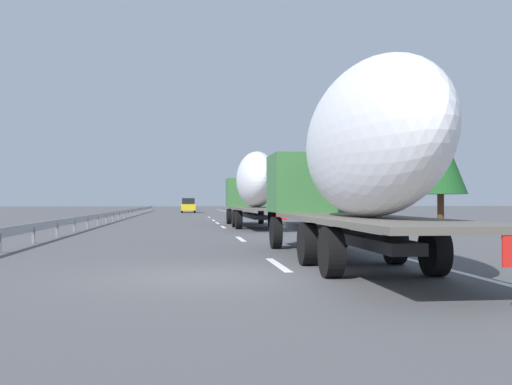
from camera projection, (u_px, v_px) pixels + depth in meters
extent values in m
plane|color=#4C4C4F|center=(191.00, 219.00, 52.30)|extent=(260.00, 260.00, 0.00)
cube|color=white|center=(278.00, 265.00, 14.78)|extent=(3.20, 0.20, 0.01)
cube|color=white|center=(241.00, 239.00, 24.79)|extent=(3.20, 0.20, 0.01)
cube|color=white|center=(223.00, 227.00, 36.32)|extent=(3.20, 0.20, 0.01)
cube|color=white|center=(217.00, 223.00, 42.72)|extent=(3.20, 0.20, 0.01)
cube|color=white|center=(213.00, 220.00, 48.79)|extent=(3.20, 0.20, 0.01)
cube|color=white|center=(209.00, 217.00, 58.25)|extent=(3.20, 0.20, 0.01)
cube|color=white|center=(248.00, 217.00, 57.91)|extent=(110.00, 0.20, 0.01)
cube|color=#387038|center=(245.00, 193.00, 41.31)|extent=(2.40, 2.50, 1.90)
cube|color=black|center=(243.00, 186.00, 42.41)|extent=(0.08, 2.12, 0.80)
cube|color=#262628|center=(250.00, 215.00, 38.12)|extent=(11.75, 0.70, 0.24)
cube|color=#59544C|center=(256.00, 208.00, 34.96)|extent=(10.37, 2.50, 0.12)
ellipsoid|color=white|center=(256.00, 180.00, 34.94)|extent=(7.05, 2.20, 3.22)
cube|color=red|center=(282.00, 214.00, 29.91)|extent=(0.04, 0.56, 0.56)
cylinder|color=black|center=(229.00, 216.00, 41.16)|extent=(1.04, 0.30, 1.04)
cylinder|color=black|center=(261.00, 216.00, 41.42)|extent=(1.04, 0.30, 1.04)
cylinder|color=black|center=(235.00, 219.00, 36.01)|extent=(1.04, 0.35, 1.04)
cylinder|color=black|center=(272.00, 218.00, 36.27)|extent=(1.04, 0.35, 1.04)
cylinder|color=black|center=(239.00, 220.00, 33.63)|extent=(1.04, 0.35, 1.04)
cylinder|color=black|center=(278.00, 220.00, 33.88)|extent=(1.04, 0.35, 1.04)
cube|color=#387038|center=(309.00, 183.00, 19.97)|extent=(2.40, 2.50, 1.90)
cube|color=black|center=(302.00, 170.00, 21.07)|extent=(0.08, 2.12, 0.80)
cube|color=#262628|center=(332.00, 233.00, 16.78)|extent=(11.74, 0.70, 0.24)
cube|color=#59544C|center=(366.00, 220.00, 13.62)|extent=(10.36, 2.50, 0.12)
ellipsoid|color=white|center=(366.00, 140.00, 13.61)|extent=(8.28, 2.20, 3.47)
cylinder|color=black|center=(276.00, 233.00, 19.82)|extent=(1.04, 0.30, 1.04)
cylinder|color=black|center=(341.00, 232.00, 20.08)|extent=(1.04, 0.30, 1.04)
cylinder|color=black|center=(308.00, 244.00, 14.67)|extent=(1.04, 0.35, 1.04)
cylinder|color=black|center=(395.00, 243.00, 14.93)|extent=(1.04, 0.35, 1.04)
cylinder|color=black|center=(331.00, 252.00, 12.29)|extent=(1.04, 0.35, 1.04)
cylinder|color=black|center=(435.00, 251.00, 12.55)|extent=(1.04, 0.35, 1.04)
cube|color=black|center=(188.00, 206.00, 106.61)|extent=(4.49, 1.86, 0.84)
cube|color=black|center=(188.00, 202.00, 106.29)|extent=(2.47, 1.64, 0.64)
cylinder|color=black|center=(183.00, 208.00, 107.89)|extent=(0.64, 0.22, 0.64)
cylinder|color=black|center=(192.00, 208.00, 108.09)|extent=(0.64, 0.22, 0.64)
cylinder|color=black|center=(183.00, 208.00, 105.13)|extent=(0.64, 0.22, 0.64)
cylinder|color=black|center=(192.00, 208.00, 105.32)|extent=(0.64, 0.22, 0.64)
cube|color=gold|center=(188.00, 207.00, 80.55)|extent=(4.70, 1.87, 0.84)
cube|color=black|center=(188.00, 201.00, 80.21)|extent=(2.58, 1.64, 0.79)
cylinder|color=black|center=(182.00, 210.00, 81.90)|extent=(0.64, 0.22, 0.64)
cylinder|color=black|center=(194.00, 210.00, 82.09)|extent=(0.64, 0.22, 0.64)
cylinder|color=black|center=(182.00, 211.00, 79.00)|extent=(0.64, 0.22, 0.64)
cylinder|color=black|center=(195.00, 211.00, 79.20)|extent=(0.64, 0.22, 0.64)
cylinder|color=gray|center=(259.00, 204.00, 58.91)|extent=(0.10, 0.10, 2.49)
cube|color=#2D569E|center=(259.00, 188.00, 58.94)|extent=(0.06, 0.90, 0.70)
cylinder|color=#472D19|center=(441.00, 212.00, 32.03)|extent=(0.35, 0.35, 1.93)
cone|color=#194C1E|center=(440.00, 159.00, 32.07)|extent=(2.80, 2.80, 3.69)
cylinder|color=#472D19|center=(248.00, 207.00, 101.72)|extent=(0.37, 0.37, 1.21)
cone|color=#286B2D|center=(248.00, 190.00, 101.76)|extent=(3.98, 3.98, 4.60)
cylinder|color=#472D19|center=(281.00, 208.00, 82.33)|extent=(0.37, 0.37, 1.22)
cone|color=#194C1E|center=(281.00, 182.00, 82.38)|extent=(2.70, 2.70, 6.00)
cylinder|color=#472D19|center=(285.00, 206.00, 73.28)|extent=(0.34, 0.34, 1.96)
cone|color=#194C1E|center=(285.00, 179.00, 73.32)|extent=(2.78, 2.78, 4.66)
cylinder|color=#472D19|center=(310.00, 209.00, 60.91)|extent=(0.31, 0.31, 1.53)
cone|color=#1E5B23|center=(310.00, 177.00, 60.96)|extent=(2.49, 2.49, 5.01)
cylinder|color=#472D19|center=(255.00, 207.00, 100.15)|extent=(0.25, 0.25, 1.22)
cone|color=#194C1E|center=(255.00, 187.00, 100.19)|extent=(3.23, 3.23, 5.20)
cube|color=#9EA0A5|center=(124.00, 212.00, 54.59)|extent=(94.00, 0.06, 0.32)
cube|color=slate|center=(33.00, 235.00, 22.12)|extent=(0.10, 0.10, 0.60)
cube|color=slate|center=(57.00, 230.00, 26.18)|extent=(0.10, 0.10, 0.60)
cube|color=slate|center=(74.00, 226.00, 30.24)|extent=(0.10, 0.10, 0.60)
cube|color=slate|center=(87.00, 223.00, 34.30)|extent=(0.10, 0.10, 0.60)
cube|color=slate|center=(98.00, 221.00, 38.35)|extent=(0.10, 0.10, 0.60)
cube|color=slate|center=(106.00, 219.00, 42.41)|extent=(0.10, 0.10, 0.60)
cube|color=slate|center=(113.00, 217.00, 46.47)|extent=(0.10, 0.10, 0.60)
cube|color=slate|center=(119.00, 216.00, 50.53)|extent=(0.10, 0.10, 0.60)
cube|color=slate|center=(124.00, 215.00, 54.59)|extent=(0.10, 0.10, 0.60)
cube|color=slate|center=(128.00, 214.00, 58.65)|extent=(0.10, 0.10, 0.60)
cube|color=slate|center=(132.00, 213.00, 62.71)|extent=(0.10, 0.10, 0.60)
cube|color=slate|center=(135.00, 212.00, 66.77)|extent=(0.10, 0.10, 0.60)
cube|color=slate|center=(138.00, 212.00, 70.82)|extent=(0.10, 0.10, 0.60)
cube|color=slate|center=(141.00, 211.00, 74.88)|extent=(0.10, 0.10, 0.60)
cube|color=slate|center=(143.00, 211.00, 78.94)|extent=(0.10, 0.10, 0.60)
cube|color=slate|center=(145.00, 210.00, 83.00)|extent=(0.10, 0.10, 0.60)
cube|color=slate|center=(147.00, 210.00, 87.06)|extent=(0.10, 0.10, 0.60)
cube|color=slate|center=(149.00, 209.00, 91.12)|extent=(0.10, 0.10, 0.60)
cube|color=slate|center=(150.00, 209.00, 95.18)|extent=(0.10, 0.10, 0.60)
cube|color=slate|center=(152.00, 209.00, 99.24)|extent=(0.10, 0.10, 0.60)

